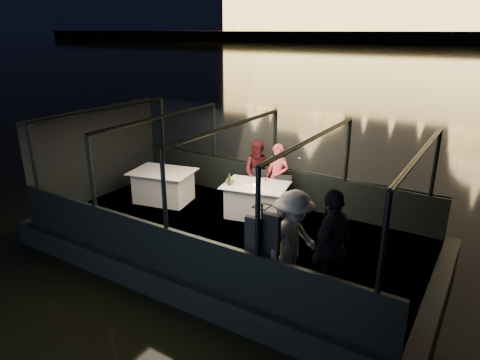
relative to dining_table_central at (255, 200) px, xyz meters
The scene contains 27 objects.
boat_hull 1.33m from the dining_table_central, 92.99° to the right, with size 8.60×4.40×1.00m, color black.
boat_deck 1.07m from the dining_table_central, 92.99° to the right, with size 8.00×4.00×0.04m, color black.
gunwale_port 1.01m from the dining_table_central, 92.95° to the left, with size 8.00×0.08×0.90m, color black.
gunwale_starboard 2.99m from the dining_table_central, 90.99° to the right, with size 8.00×0.08×0.90m, color black.
cabin_glass_port 1.58m from the dining_table_central, 92.95° to the left, with size 8.00×0.02×1.40m, color #99B2B2, non-canonical shape.
cabin_glass_starboard 3.23m from the dining_table_central, 90.99° to the right, with size 8.00×0.02×1.40m, color #99B2B2, non-canonical shape.
cabin_roof_glass 2.16m from the dining_table_central, 92.99° to the right, with size 8.00×4.00×0.02m, color #99B2B2, non-canonical shape.
end_wall_fore 4.24m from the dining_table_central, 166.22° to the right, with size 0.02×4.00×2.30m, color black, non-canonical shape.
end_wall_aft 4.14m from the dining_table_central, 14.13° to the right, with size 0.02×4.00×2.30m, color black, non-canonical shape.
canopy_ribs 1.26m from the dining_table_central, 92.99° to the right, with size 8.00×4.00×2.30m, color black, non-canonical shape.
dining_table_central is the anchor object (origin of this frame).
dining_table_aft 2.45m from the dining_table_central, 169.70° to the right, with size 1.51×1.09×0.80m, color white.
chair_port_left 0.51m from the dining_table_central, 117.15° to the left, with size 0.42×0.42×0.91m, color black.
chair_port_right 0.59m from the dining_table_central, 49.67° to the left, with size 0.41×0.41×0.88m, color black.
coat_stand 3.26m from the dining_table_central, 58.53° to the right, with size 0.46×0.37×1.64m, color black, non-canonical shape.
person_woman_coral 0.83m from the dining_table_central, 75.81° to the left, with size 0.57×0.38×1.58m, color #E3525A.
person_man_maroon 0.87m from the dining_table_central, 114.96° to the left, with size 0.77×0.60×1.60m, color #431217.
passenger_stripe 3.15m from the dining_table_central, 49.22° to the right, with size 1.16×0.65×1.79m, color white.
passenger_dark 3.47m from the dining_table_central, 40.12° to the right, with size 1.12×0.47×1.90m, color black.
wine_bottle 0.80m from the dining_table_central, 145.14° to the right, with size 0.06×0.06×0.29m, color #153B1C.
bread_basket 0.73m from the dining_table_central, 157.15° to the right, with size 0.19×0.19×0.07m, color brown.
amber_candle 0.47m from the dining_table_central, 69.64° to the right, with size 0.06×0.06×0.08m, color #FF923F.
plate_near 0.61m from the dining_table_central, 54.53° to the right, with size 0.21×0.21×0.01m, color silver.
plate_far 0.63m from the dining_table_central, 163.98° to the right, with size 0.27×0.27×0.02m, color silver.
wine_glass_white 0.79m from the dining_table_central, 148.01° to the right, with size 0.06×0.06×0.17m, color silver, non-canonical shape.
wine_glass_red 0.54m from the dining_table_central, ahead, with size 0.07×0.07×0.21m, color silver, non-canonical shape.
wine_glass_empty 0.58m from the dining_table_central, 97.46° to the right, with size 0.07×0.07×0.20m, color silver, non-canonical shape.
Camera 1 is at (4.59, -6.97, 4.61)m, focal length 32.00 mm.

